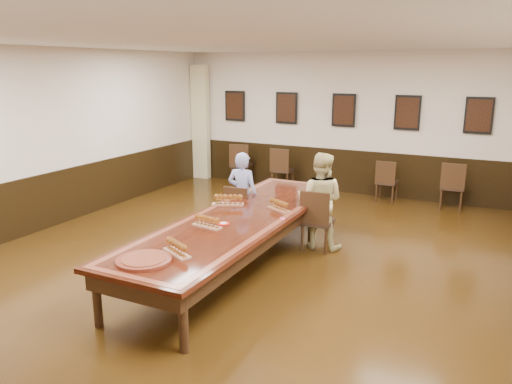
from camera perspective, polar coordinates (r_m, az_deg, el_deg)
The scene contains 23 objects.
floor at distance 7.49m, azimuth -1.72°, elevation -8.36°, with size 8.00×10.00×0.02m, color black.
ceiling at distance 6.93m, azimuth -1.93°, elevation 17.06°, with size 8.00×10.00×0.02m, color white.
wall_back at distance 11.65m, azimuth 10.03°, elevation 7.75°, with size 8.00×0.02×3.20m, color beige.
wall_left at distance 9.59m, azimuth -23.55°, elevation 5.45°, with size 0.02×10.00×3.20m, color beige.
chair_man at distance 8.53m, azimuth -1.80°, elevation -2.19°, with size 0.43×0.47×0.92m, color black, non-canonical shape.
chair_woman at distance 7.99m, azimuth 7.06°, elevation -3.13°, with size 0.47×0.51×1.00m, color black, non-canonical shape.
spare_chair_a at distance 12.40m, azimuth -1.69°, elevation 3.26°, with size 0.48×0.52×1.03m, color black, non-canonical shape.
spare_chair_b at distance 11.88m, azimuth 3.04°, elevation 2.69°, with size 0.47×0.51×1.00m, color black, non-canonical shape.
spare_chair_c at distance 11.16m, azimuth 14.75°, elevation 1.25°, with size 0.42×0.46×0.91m, color black, non-canonical shape.
spare_chair_d at distance 10.95m, azimuth 21.53°, elevation 0.68°, with size 0.46×0.50×0.99m, color black, non-canonical shape.
person_man at distance 8.55m, azimuth -1.55°, elevation -0.26°, with size 0.53×0.35×1.46m, color #4E5DC4.
person_woman at distance 8.01m, azimuth 7.33°, elevation -1.00°, with size 0.77×0.60×1.56m, color #D5C585.
pink_phone at distance 7.11m, azimuth 3.06°, elevation -3.07°, with size 0.06×0.13×0.01m, color #DE4A74.
curtain at distance 13.06m, azimuth -6.35°, elevation 7.89°, with size 0.45×0.18×2.90m, color beige.
wainscoting at distance 7.31m, azimuth -1.75°, elevation -4.66°, with size 8.00×10.00×1.00m.
conference_table at distance 7.28m, azimuth -1.76°, elevation -3.83°, with size 1.40×5.00×0.76m.
posters at distance 11.55m, azimuth 9.99°, elevation 9.19°, with size 6.14×0.04×0.74m.
flight_a at distance 7.77m, azimuth -3.23°, elevation -0.95°, with size 0.51×0.34×0.18m.
flight_b at distance 7.51m, azimuth 2.64°, elevation -1.56°, with size 0.44×0.32×0.16m.
flight_c at distance 6.75m, azimuth -5.61°, elevation -3.43°, with size 0.46×0.20×0.17m.
flight_d at distance 5.84m, azimuth -9.07°, elevation -6.36°, with size 0.47×0.33×0.17m.
red_plate_grp at distance 6.88m, azimuth -3.73°, elevation -3.64°, with size 0.18×0.18×0.02m.
carved_platter at distance 5.71m, azimuth -12.70°, elevation -7.62°, with size 0.68×0.68×0.05m.
Camera 1 is at (3.28, -6.09, 2.86)m, focal length 35.00 mm.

